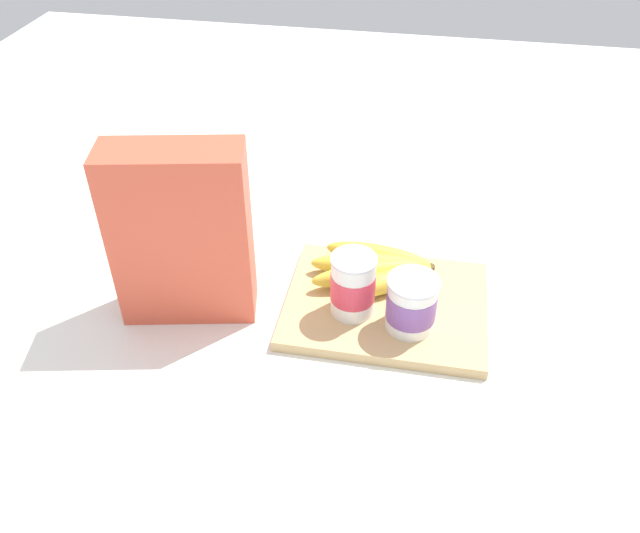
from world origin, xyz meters
TOP-DOWN VIEW (x-y plane):
  - ground_plane at (0.00, 0.00)m, footprint 2.40×2.40m
  - cutting_board at (0.00, 0.00)m, footprint 0.29×0.23m
  - cereal_box at (0.29, 0.05)m, footprint 0.20×0.11m
  - yogurt_cup_front at (-0.04, 0.05)m, footprint 0.07×0.07m
  - yogurt_cup_back at (0.05, 0.03)m, footprint 0.07×0.07m
  - banana_bunch at (0.02, -0.05)m, footprint 0.20×0.14m

SIDE VIEW (x-z plane):
  - ground_plane at x=0.00m, z-range 0.00..0.00m
  - cutting_board at x=0.00m, z-range 0.00..0.02m
  - banana_bunch at x=0.02m, z-range 0.02..0.06m
  - yogurt_cup_front at x=-0.04m, z-range 0.02..0.10m
  - yogurt_cup_back at x=0.05m, z-range 0.02..0.11m
  - cereal_box at x=0.29m, z-range 0.00..0.27m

